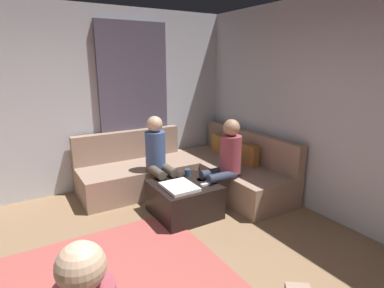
# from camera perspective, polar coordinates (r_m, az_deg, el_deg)

# --- Properties ---
(wall_back) EXTENTS (6.00, 0.12, 2.70)m
(wall_back) POSITION_cam_1_polar(r_m,az_deg,el_deg) (3.87, 30.51, 4.38)
(wall_back) COLOR silver
(wall_back) RESTS_ON ground_plane
(wall_left) EXTENTS (0.12, 6.00, 2.70)m
(wall_left) POSITION_cam_1_polar(r_m,az_deg,el_deg) (4.81, -25.68, 6.65)
(wall_left) COLOR silver
(wall_left) RESTS_ON ground_plane
(curtain_panel) EXTENTS (0.06, 1.10, 2.50)m
(curtain_panel) POSITION_cam_1_polar(r_m,az_deg,el_deg) (5.02, -10.46, 6.99)
(curtain_panel) COLOR #595166
(curtain_panel) RESTS_ON ground_plane
(sectional_couch) EXTENTS (2.10, 2.55, 0.87)m
(sectional_couch) POSITION_cam_1_polar(r_m,az_deg,el_deg) (4.82, -0.22, -4.97)
(sectional_couch) COLOR #9E7F6B
(sectional_couch) RESTS_ON ground_plane
(ottoman) EXTENTS (0.76, 0.76, 0.42)m
(ottoman) POSITION_cam_1_polar(r_m,az_deg,el_deg) (4.06, -1.46, -10.03)
(ottoman) COLOR black
(ottoman) RESTS_ON ground_plane
(folded_blanket) EXTENTS (0.44, 0.36, 0.04)m
(folded_blanket) POSITION_cam_1_polar(r_m,az_deg,el_deg) (3.83, -2.32, -7.84)
(folded_blanket) COLOR white
(folded_blanket) RESTS_ON ottoman
(coffee_mug) EXTENTS (0.08, 0.08, 0.10)m
(coffee_mug) POSITION_cam_1_polar(r_m,az_deg,el_deg) (4.22, -0.82, -5.24)
(coffee_mug) COLOR #334C72
(coffee_mug) RESTS_ON ottoman
(game_remote) EXTENTS (0.05, 0.15, 0.02)m
(game_remote) POSITION_cam_1_polar(r_m,az_deg,el_deg) (3.93, 2.64, -7.34)
(game_remote) COLOR white
(game_remote) RESTS_ON ottoman
(person_on_couch_back) EXTENTS (0.30, 0.60, 1.20)m
(person_on_couch_back) POSITION_cam_1_polar(r_m,az_deg,el_deg) (4.12, 5.97, -3.04)
(person_on_couch_back) COLOR #2D3347
(person_on_couch_back) RESTS_ON ground_plane
(person_on_couch_side) EXTENTS (0.60, 0.30, 1.20)m
(person_on_couch_side) POSITION_cam_1_polar(r_m,az_deg,el_deg) (4.31, -6.15, -2.21)
(person_on_couch_side) COLOR brown
(person_on_couch_side) RESTS_ON ground_plane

